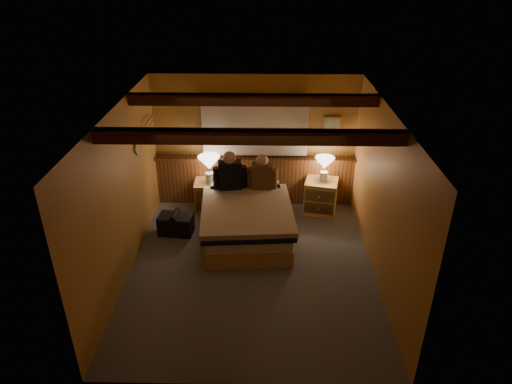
{
  "coord_description": "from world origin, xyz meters",
  "views": [
    {
      "loc": [
        0.18,
        -5.53,
        4.17
      ],
      "look_at": [
        0.05,
        0.4,
        1.07
      ],
      "focal_mm": 32.0,
      "sensor_mm": 36.0,
      "label": 1
    }
  ],
  "objects_px": {
    "person_right": "(262,174)",
    "lamp_left": "(209,165)",
    "bed": "(247,221)",
    "nightstand_left": "(210,196)",
    "person_left": "(230,173)",
    "nightstand_right": "(321,196)",
    "duffel_bag": "(176,224)",
    "lamp_right": "(325,164)"
  },
  "relations": [
    {
      "from": "nightstand_left",
      "to": "nightstand_right",
      "type": "xyz_separation_m",
      "value": [
        2.01,
        -0.02,
        0.03
      ]
    },
    {
      "from": "person_right",
      "to": "bed",
      "type": "bearing_deg",
      "value": -108.56
    },
    {
      "from": "nightstand_right",
      "to": "person_left",
      "type": "height_order",
      "value": "person_left"
    },
    {
      "from": "bed",
      "to": "lamp_right",
      "type": "distance_m",
      "value": 1.72
    },
    {
      "from": "nightstand_left",
      "to": "person_left",
      "type": "height_order",
      "value": "person_left"
    },
    {
      "from": "duffel_bag",
      "to": "bed",
      "type": "bearing_deg",
      "value": 0.82
    },
    {
      "from": "bed",
      "to": "person_right",
      "type": "xyz_separation_m",
      "value": [
        0.24,
        0.61,
        0.55
      ]
    },
    {
      "from": "nightstand_right",
      "to": "lamp_left",
      "type": "xyz_separation_m",
      "value": [
        -1.98,
        -0.01,
        0.61
      ]
    },
    {
      "from": "lamp_right",
      "to": "duffel_bag",
      "type": "height_order",
      "value": "lamp_right"
    },
    {
      "from": "person_right",
      "to": "lamp_left",
      "type": "bearing_deg",
      "value": 166.05
    },
    {
      "from": "bed",
      "to": "person_right",
      "type": "distance_m",
      "value": 0.85
    },
    {
      "from": "person_left",
      "to": "duffel_bag",
      "type": "xyz_separation_m",
      "value": [
        -0.89,
        -0.48,
        -0.72
      ]
    },
    {
      "from": "person_right",
      "to": "nightstand_left",
      "type": "bearing_deg",
      "value": 164.65
    },
    {
      "from": "lamp_left",
      "to": "nightstand_left",
      "type": "bearing_deg",
      "value": 128.2
    },
    {
      "from": "nightstand_left",
      "to": "lamp_left",
      "type": "height_order",
      "value": "lamp_left"
    },
    {
      "from": "person_left",
      "to": "person_right",
      "type": "height_order",
      "value": "person_left"
    },
    {
      "from": "lamp_left",
      "to": "lamp_right",
      "type": "relative_size",
      "value": 1.14
    },
    {
      "from": "nightstand_left",
      "to": "lamp_left",
      "type": "bearing_deg",
      "value": -54.05
    },
    {
      "from": "nightstand_left",
      "to": "person_right",
      "type": "bearing_deg",
      "value": -20.35
    },
    {
      "from": "duffel_bag",
      "to": "nightstand_left",
      "type": "bearing_deg",
      "value": 65.73
    },
    {
      "from": "nightstand_left",
      "to": "nightstand_right",
      "type": "bearing_deg",
      "value": -2.85
    },
    {
      "from": "lamp_right",
      "to": "person_left",
      "type": "height_order",
      "value": "person_left"
    },
    {
      "from": "lamp_right",
      "to": "duffel_bag",
      "type": "bearing_deg",
      "value": -162.18
    },
    {
      "from": "bed",
      "to": "nightstand_right",
      "type": "height_order",
      "value": "bed"
    },
    {
      "from": "person_left",
      "to": "person_right",
      "type": "xyz_separation_m",
      "value": [
        0.54,
        0.02,
        -0.03
      ]
    },
    {
      "from": "lamp_left",
      "to": "nightstand_right",
      "type": "bearing_deg",
      "value": 0.36
    },
    {
      "from": "nightstand_right",
      "to": "nightstand_left",
      "type": "bearing_deg",
      "value": -168.6
    },
    {
      "from": "lamp_left",
      "to": "lamp_right",
      "type": "bearing_deg",
      "value": 0.77
    },
    {
      "from": "nightstand_right",
      "to": "duffel_bag",
      "type": "xyz_separation_m",
      "value": [
        -2.48,
        -0.79,
        -0.13
      ]
    },
    {
      "from": "lamp_left",
      "to": "lamp_right",
      "type": "xyz_separation_m",
      "value": [
        2.01,
        0.03,
        0.01
      ]
    },
    {
      "from": "bed",
      "to": "nightstand_left",
      "type": "height_order",
      "value": "bed"
    },
    {
      "from": "lamp_left",
      "to": "person_right",
      "type": "height_order",
      "value": "person_right"
    },
    {
      "from": "person_right",
      "to": "duffel_bag",
      "type": "relative_size",
      "value": 1.07
    },
    {
      "from": "bed",
      "to": "nightstand_left",
      "type": "relative_size",
      "value": 3.41
    },
    {
      "from": "lamp_left",
      "to": "person_left",
      "type": "distance_m",
      "value": 0.49
    },
    {
      "from": "nightstand_right",
      "to": "lamp_right",
      "type": "relative_size",
      "value": 1.47
    },
    {
      "from": "nightstand_left",
      "to": "duffel_bag",
      "type": "relative_size",
      "value": 0.95
    },
    {
      "from": "nightstand_left",
      "to": "duffel_bag",
      "type": "bearing_deg",
      "value": -122.61
    },
    {
      "from": "bed",
      "to": "person_left",
      "type": "xyz_separation_m",
      "value": [
        -0.3,
        0.59,
        0.57
      ]
    },
    {
      "from": "bed",
      "to": "person_left",
      "type": "bearing_deg",
      "value": 112.74
    },
    {
      "from": "bed",
      "to": "nightstand_right",
      "type": "relative_size",
      "value": 2.95
    },
    {
      "from": "bed",
      "to": "lamp_left",
      "type": "bearing_deg",
      "value": 123.16
    }
  ]
}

